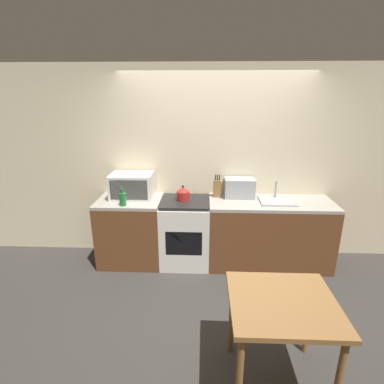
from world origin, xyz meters
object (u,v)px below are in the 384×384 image
kettle (183,194)px  microwave (132,186)px  toaster_oven (239,188)px  dining_table (282,313)px  stove_range (185,232)px  bottle (123,199)px

kettle → microwave: bearing=173.4°
toaster_oven → dining_table: size_ratio=0.50×
stove_range → microwave: (-0.71, 0.09, 0.62)m
bottle → dining_table: bottle is taller
toaster_oven → dining_table: bearing=-86.5°
dining_table → toaster_oven: bearing=93.5°
bottle → stove_range: bearing=15.6°
toaster_oven → dining_table: (0.12, -1.96, -0.37)m
kettle → dining_table: bearing=-64.4°
stove_range → kettle: (-0.03, 0.01, 0.54)m
microwave → dining_table: (1.55, -1.89, -0.40)m
dining_table → microwave: bearing=129.4°
kettle → dining_table: 2.03m
microwave → bottle: microwave is taller
stove_range → toaster_oven: 0.94m
stove_range → microwave: size_ratio=1.65×
stove_range → bottle: bottle is taller
kettle → microwave: 0.69m
stove_range → toaster_oven: toaster_oven is taller
kettle → stove_range: bearing=-24.9°
stove_range → kettle: bearing=155.1°
kettle → toaster_oven: (0.75, 0.15, 0.04)m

